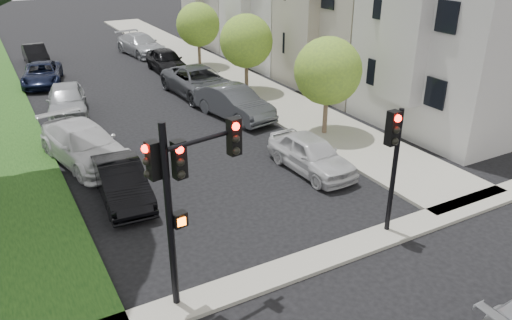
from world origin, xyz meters
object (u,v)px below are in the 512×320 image
car_parked_6 (85,144)px  car_parked_9 (35,54)px  car_parked_4 (141,45)px  car_parked_8 (42,74)px  small_tree_b (246,41)px  car_parked_2 (199,82)px  traffic_signal_main (183,182)px  traffic_signal_secondary (393,150)px  car_parked_1 (234,103)px  car_parked_5 (122,182)px  small_tree_c (198,25)px  car_parked_3 (167,61)px  small_tree_a (328,71)px  car_parked_7 (67,100)px  car_parked_0 (311,154)px

car_parked_6 → car_parked_9: (0.49, 18.65, -0.11)m
car_parked_4 → car_parked_8: car_parked_4 is taller
small_tree_b → car_parked_2: bearing=162.8°
traffic_signal_main → traffic_signal_secondary: traffic_signal_main is taller
car_parked_1 → car_parked_8: bearing=113.1°
car_parked_8 → car_parked_9: 5.86m
car_parked_2 → car_parked_5: (-7.10, -9.89, -0.12)m
small_tree_c → traffic_signal_secondary: size_ratio=1.08×
small_tree_b → car_parked_3: 7.44m
car_parked_1 → car_parked_8: size_ratio=1.02×
car_parked_4 → small_tree_c: bearing=-76.2°
small_tree_a → car_parked_6: size_ratio=0.83×
small_tree_b → traffic_signal_main: bearing=-122.6°
car_parked_1 → car_parked_4: 15.97m
car_parked_2 → car_parked_7: bearing=175.9°
car_parked_1 → car_parked_6: (-7.55, -1.82, -0.01)m
traffic_signal_main → car_parked_3: traffic_signal_main is taller
car_parked_2 → car_parked_4: (0.26, 11.70, -0.03)m
traffic_signal_main → car_parked_8: traffic_signal_main is taller
car_parked_0 → car_parked_8: bearing=110.0°
small_tree_b → small_tree_c: size_ratio=1.03×
car_parked_9 → car_parked_5: bearing=-90.5°
car_parked_1 → car_parked_6: bearing=-177.4°
car_parked_4 → car_parked_6: (-7.79, -17.79, 0.01)m
car_parked_0 → car_parked_4: car_parked_4 is taller
car_parked_4 → car_parked_0: bearing=-99.2°
car_parked_0 → car_parked_1: (0.17, 6.85, 0.07)m
small_tree_a → car_parked_4: 20.25m
car_parked_8 → car_parked_9: car_parked_9 is taller
small_tree_c → car_parked_1: bearing=-104.0°
small_tree_a → car_parked_6: bearing=167.7°
traffic_signal_main → car_parked_0: traffic_signal_main is taller
car_parked_5 → car_parked_9: car_parked_5 is taller
small_tree_a → car_parked_2: small_tree_a is taller
car_parked_0 → small_tree_c: bearing=78.8°
traffic_signal_secondary → car_parked_9: (-6.31, 28.41, -2.13)m
car_parked_7 → car_parked_3: bearing=47.6°
small_tree_b → car_parked_9: 16.60m
car_parked_1 → car_parked_6: car_parked_1 is taller
traffic_signal_main → car_parked_6: (-0.48, 9.72, -2.56)m
car_parked_8 → car_parked_4: bearing=44.6°
traffic_signal_secondary → traffic_signal_main: bearing=179.6°
car_parked_0 → car_parked_7: size_ratio=0.90×
small_tree_a → car_parked_9: size_ratio=1.11×
small_tree_b → car_parked_6: small_tree_b is taller
car_parked_4 → car_parked_6: size_ratio=0.99×
car_parked_0 → car_parked_7: car_parked_7 is taller
small_tree_b → car_parked_8: size_ratio=0.95×
car_parked_5 → car_parked_0: bearing=-6.2°
traffic_signal_main → car_parked_3: (7.25, 21.73, -2.58)m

